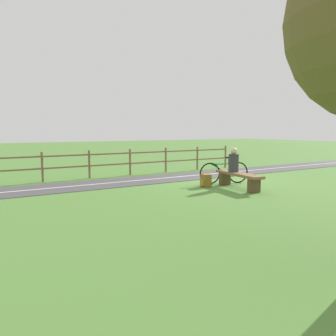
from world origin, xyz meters
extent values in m
plane|color=#548438|center=(0.00, 0.00, 0.00)|extent=(80.00, 80.00, 0.00)
cube|color=#4C494C|center=(1.11, 4.00, 0.01)|extent=(2.75, 36.04, 0.02)
cube|color=silver|center=(1.11, 4.00, 0.02)|extent=(0.88, 31.99, 0.00)
cube|color=brown|center=(-1.79, 0.69, 0.45)|extent=(1.99, 0.60, 0.08)
cube|color=brown|center=(-2.53, 0.76, 0.20)|extent=(0.20, 0.37, 0.41)
cube|color=brown|center=(-1.06, 0.61, 0.20)|extent=(0.20, 0.37, 0.41)
cylinder|color=#38383D|center=(-1.52, 0.66, 0.76)|extent=(0.35, 0.35, 0.56)
sphere|color=beige|center=(-1.52, 0.66, 1.14)|extent=(0.21, 0.21, 0.21)
torus|color=black|center=(-0.72, 0.96, 0.36)|extent=(0.23, 0.71, 0.72)
torus|color=black|center=(-0.99, -0.02, 0.36)|extent=(0.23, 0.71, 0.72)
cylinder|color=#237038|center=(-0.86, 0.47, 0.66)|extent=(0.26, 0.84, 0.04)
cylinder|color=#237038|center=(-0.82, 0.62, 0.51)|extent=(0.20, 0.61, 0.34)
cylinder|color=#237038|center=(-0.90, 0.33, 0.76)|extent=(0.03, 0.03, 0.20)
cube|color=black|center=(-0.90, 0.33, 0.87)|extent=(0.13, 0.21, 0.05)
cube|color=olive|center=(-1.04, 1.36, 0.20)|extent=(0.37, 0.28, 0.40)
cube|color=#A57A2A|center=(-1.02, 1.49, 0.14)|extent=(0.24, 0.08, 0.18)
cylinder|color=brown|center=(2.79, -2.65, 0.52)|extent=(0.08, 0.08, 1.04)
cylinder|color=brown|center=(2.75, -0.99, 0.52)|extent=(0.08, 0.08, 1.04)
cylinder|color=brown|center=(2.71, 0.67, 0.52)|extent=(0.08, 0.08, 1.04)
cylinder|color=brown|center=(2.66, 2.32, 0.52)|extent=(0.08, 0.08, 1.04)
cylinder|color=brown|center=(2.62, 3.98, 0.52)|extent=(0.08, 0.08, 1.04)
cylinder|color=brown|center=(2.58, 5.64, 0.52)|extent=(0.08, 0.08, 1.04)
cylinder|color=brown|center=(2.66, 2.32, 0.88)|extent=(0.32, 9.95, 0.06)
cylinder|color=brown|center=(2.66, 2.32, 0.47)|extent=(0.32, 9.95, 0.06)
camera|label=1|loc=(-9.35, 7.60, 1.80)|focal=35.38mm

